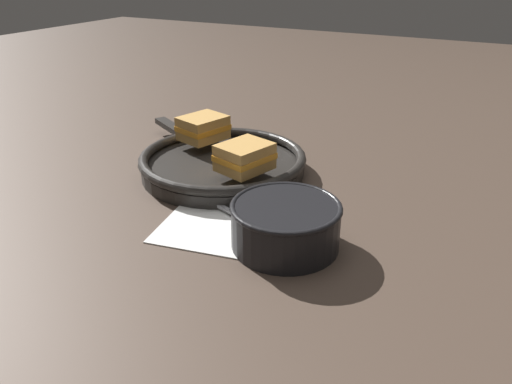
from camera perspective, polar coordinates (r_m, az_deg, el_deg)
The scene contains 7 objects.
ground_plane at distance 0.79m, azimuth -2.32°, elevation -3.07°, with size 4.00×4.00×0.00m, color #47382D.
napkin at distance 0.78m, azimuth -1.42°, elevation -3.39°, with size 0.27×0.24×0.00m.
soup_bowl at distance 0.70m, azimuth 3.40°, elevation -3.49°, with size 0.16×0.16×0.07m.
spoon at distance 0.75m, azimuth 0.66°, elevation -4.09°, with size 0.16×0.07×0.01m.
skillet at distance 0.94m, azimuth -3.87°, elevation 3.36°, with size 0.42×0.31×0.04m.
sandwich_near_left at distance 0.85m, azimuth -1.31°, elevation 4.03°, with size 0.09×0.10×0.05m.
sandwich_near_right at distance 1.00m, azimuth -6.08°, elevation 7.31°, with size 0.09×0.10×0.05m.
Camera 1 is at (0.35, -0.60, 0.38)m, focal length 35.00 mm.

